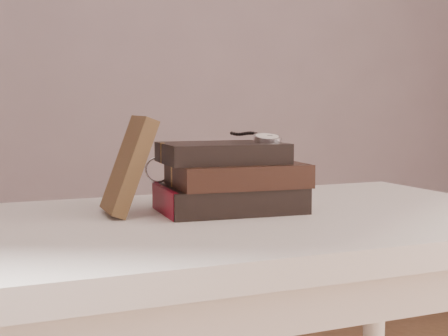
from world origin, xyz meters
name	(u,v)px	position (x,y,z in m)	size (l,w,h in m)	color
table	(245,269)	(0.00, 0.35, 0.66)	(1.00, 0.60, 0.75)	silver
book_stack	(230,179)	(-0.01, 0.40, 0.81)	(0.25, 0.18, 0.12)	black
journal	(129,166)	(-0.18, 0.43, 0.83)	(0.02, 0.10, 0.17)	#3C2917
pocket_watch	(265,138)	(0.05, 0.39, 0.88)	(0.05, 0.15, 0.02)	silver
eyeglasses	(171,169)	(-0.08, 0.49, 0.82)	(0.11, 0.12, 0.05)	silver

